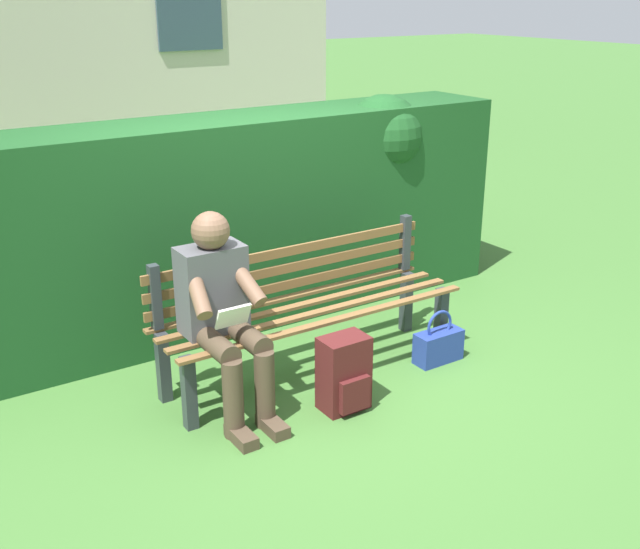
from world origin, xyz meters
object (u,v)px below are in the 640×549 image
at_px(park_bench, 305,304).
at_px(person_seated, 222,310).
at_px(backpack, 344,374).
at_px(handbag, 438,345).

relative_size(park_bench, person_seated, 1.71).
distance_m(park_bench, backpack, 0.62).
bearing_deg(person_seated, park_bench, -164.66).
height_order(park_bench, person_seated, person_seated).
distance_m(park_bench, person_seated, 0.72).
distance_m(person_seated, backpack, 0.81).
relative_size(person_seated, backpack, 2.60).
relative_size(person_seated, handbag, 3.24).
height_order(backpack, handbag, backpack).
xyz_separation_m(park_bench, person_seated, (0.67, 0.18, 0.18)).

